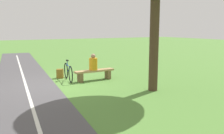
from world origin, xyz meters
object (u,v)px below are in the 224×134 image
at_px(bench, 94,73).
at_px(backpack, 60,74).
at_px(person_seated, 93,63).
at_px(bicycle, 68,72).

distance_m(bench, backpack, 1.72).
bearing_deg(person_seated, bicycle, -30.89).
relative_size(bicycle, backpack, 4.01).
height_order(person_seated, bicycle, person_seated).
xyz_separation_m(bench, person_seated, (0.05, 0.00, 0.45)).
bearing_deg(person_seated, bench, -180.00).
bearing_deg(bicycle, backpack, -158.57).
xyz_separation_m(bench, bicycle, (1.04, -0.53, 0.05)).
height_order(bench, person_seated, person_seated).
relative_size(bench, bicycle, 1.08).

